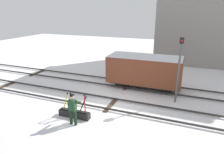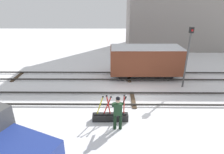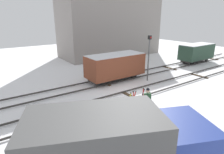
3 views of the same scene
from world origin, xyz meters
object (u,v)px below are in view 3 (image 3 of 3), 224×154
(switch_lever_frame, at_px, (135,108))
(delivery_truck, at_px, (118,151))
(freight_car_back_track, at_px, (197,52))
(rail_worker, at_px, (147,100))
(freight_car_near_switch, at_px, (115,66))
(signal_post, at_px, (149,54))

(switch_lever_frame, xyz_separation_m, delivery_truck, (-4.27, -4.00, 1.42))
(switch_lever_frame, relative_size, freight_car_back_track, 0.37)
(rail_worker, bearing_deg, delivery_truck, -145.34)
(switch_lever_frame, height_order, freight_car_near_switch, freight_car_near_switch)
(freight_car_near_switch, bearing_deg, freight_car_back_track, -0.54)
(rail_worker, xyz_separation_m, freight_car_back_track, (14.84, 6.29, 0.37))
(delivery_truck, relative_size, signal_post, 1.49)
(signal_post, relative_size, freight_car_back_track, 0.84)
(rail_worker, distance_m, signal_post, 6.71)
(freight_car_back_track, bearing_deg, freight_car_near_switch, 179.66)
(switch_lever_frame, bearing_deg, delivery_truck, -138.24)
(signal_post, bearing_deg, freight_car_back_track, 9.45)
(rail_worker, distance_m, freight_car_near_switch, 6.68)
(rail_worker, xyz_separation_m, signal_post, (4.65, 4.59, 1.52))
(delivery_truck, distance_m, signal_post, 12.24)
(freight_car_near_switch, distance_m, freight_car_back_track, 12.61)
(rail_worker, distance_m, freight_car_back_track, 16.12)
(delivery_truck, height_order, freight_car_back_track, delivery_truck)
(rail_worker, xyz_separation_m, delivery_truck, (-4.61, -3.36, 0.70))
(switch_lever_frame, distance_m, delivery_truck, 6.02)
(rail_worker, bearing_deg, freight_car_near_switch, 69.07)
(switch_lever_frame, xyz_separation_m, freight_car_near_switch, (2.57, 5.64, 1.15))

